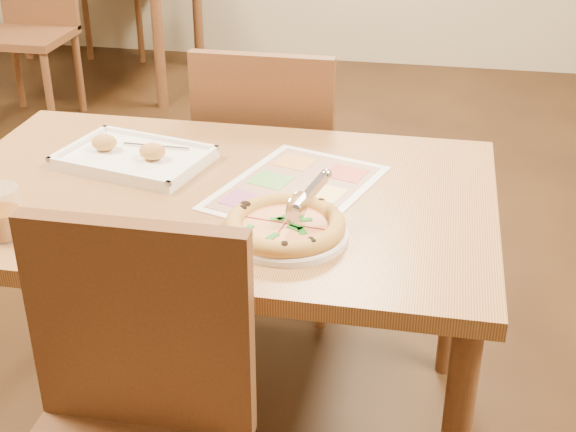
% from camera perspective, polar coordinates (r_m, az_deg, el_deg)
% --- Properties ---
extents(dining_table, '(1.30, 0.85, 0.72)m').
position_cam_1_polar(dining_table, '(1.93, -5.13, -0.43)').
color(dining_table, '#A17540').
rests_on(dining_table, ground).
extents(chair_near, '(0.42, 0.42, 0.47)m').
position_cam_1_polar(chair_near, '(1.50, -11.37, -13.47)').
color(chair_near, brown).
rests_on(chair_near, ground).
extents(chair_far, '(0.42, 0.42, 0.47)m').
position_cam_1_polar(chair_far, '(2.48, -1.34, 4.59)').
color(chair_far, brown).
rests_on(chair_far, ground).
extents(bg_chair_near, '(0.42, 0.42, 0.47)m').
position_cam_1_polar(bg_chair_near, '(4.47, -17.78, 13.79)').
color(bg_chair_near, brown).
rests_on(bg_chair_near, ground).
extents(plate, '(0.29, 0.29, 0.01)m').
position_cam_1_polar(plate, '(1.67, 0.00, -1.31)').
color(plate, white).
rests_on(plate, dining_table).
extents(pizza, '(0.25, 0.25, 0.04)m').
position_cam_1_polar(pizza, '(1.67, -0.20, -0.65)').
color(pizza, gold).
rests_on(pizza, plate).
extents(pizza_cutter, '(0.07, 0.13, 0.08)m').
position_cam_1_polar(pizza_cutter, '(1.67, 1.36, 1.41)').
color(pizza_cutter, silver).
rests_on(pizza_cutter, pizza).
extents(appetizer_tray, '(0.40, 0.32, 0.06)m').
position_cam_1_polar(appetizer_tray, '(2.05, -10.92, 4.09)').
color(appetizer_tray, white).
rests_on(appetizer_tray, dining_table).
extents(glass_tumbler, '(0.09, 0.09, 0.11)m').
position_cam_1_polar(glass_tumbler, '(1.77, -19.73, 0.05)').
color(glass_tumbler, '#783D09').
rests_on(glass_tumbler, dining_table).
extents(menu, '(0.42, 0.50, 0.00)m').
position_cam_1_polar(menu, '(1.89, 0.61, 2.08)').
color(menu, white).
rests_on(menu, dining_table).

